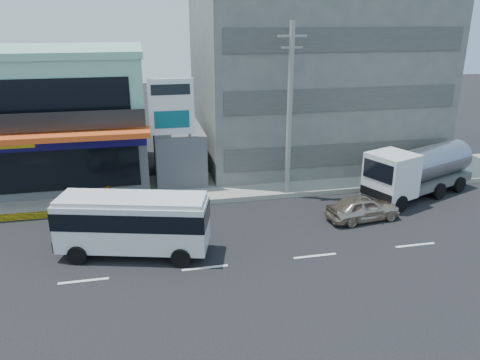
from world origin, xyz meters
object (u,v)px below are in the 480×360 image
Objects in this scene: concrete_building at (311,63)px; satellite_dish at (179,129)px; minibus at (133,220)px; sedan at (363,208)px; motorcycle_rider at (112,215)px; shop_building at (49,118)px; utility_pole_near at (290,111)px; billboard at (172,113)px; tanker_truck at (417,170)px.

concrete_building is 10.67× the size of satellite_dish.
sedan is at bearing 6.41° from minibus.
motorcycle_rider is at bearing -143.86° from concrete_building.
utility_pole_near is at bearing -25.06° from shop_building.
utility_pole_near reaches higher than sedan.
tanker_truck is at bearing -13.68° from billboard.
satellite_dish is 0.22× the size of minibus.
concrete_building is at bearing 3.35° from shop_building.
minibus is 11.89m from sedan.
utility_pole_near reaches higher than satellite_dish.
utility_pole_near is 2.54× the size of sedan.
utility_pole_near is at bearing -15.48° from billboard.
utility_pole_near is at bearing -117.76° from concrete_building.
concrete_building reaches higher than billboard.
utility_pole_near is 1.44× the size of minibus.
tanker_truck is at bearing 13.31° from minibus.
minibus is 16.84m from tanker_truck.
shop_building is at bearing 50.96° from sedan.
sedan is 0.50× the size of tanker_truck.
satellite_dish is 0.15× the size of utility_pole_near.
concrete_building is at bearing 110.74° from tanker_truck.
shop_building is at bearing 159.79° from satellite_dish.
shop_building is 1.24× the size of utility_pole_near.
motorcycle_rider is at bearing -165.30° from utility_pole_near.
concrete_building is 6.87× the size of motorcycle_rider.
motorcycle_rider is (-1.10, 2.86, -0.89)m from minibus.
minibus is (5.10, -12.02, -2.34)m from shop_building.
shop_building reaches higher than sedan.
minibus is at bearing -67.01° from shop_building.
satellite_dish is at bearing 149.04° from utility_pole_near.
tanker_truck is 3.40× the size of motorcycle_rider.
utility_pole_near is 11.02m from minibus.
concrete_building is 1.60× the size of utility_pole_near.
motorcycle_rider is at bearing -66.43° from shop_building.
minibus is at bearing -108.24° from billboard.
utility_pole_near is (-4.00, -7.60, -1.85)m from concrete_building.
satellite_dish is at bearing -158.20° from concrete_building.
shop_building is at bearing 113.57° from motorcycle_rider.
sedan is (8.88, -7.76, -2.90)m from satellite_dish.
satellite_dish is at bearing 42.19° from sedan.
motorcycle_rider reaches higher than sedan.
sedan is at bearing -95.46° from concrete_building.
sedan is at bearing -55.32° from utility_pole_near.
minibus is at bearing -134.60° from concrete_building.
minibus is at bearing -107.71° from satellite_dish.
billboard is 0.87× the size of tanker_truck.
motorcycle_rider is at bearing -122.73° from satellite_dish.
shop_building is 0.77× the size of concrete_building.
motorcycle_rider is at bearing 76.54° from sedan.
utility_pole_near reaches higher than shop_building.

